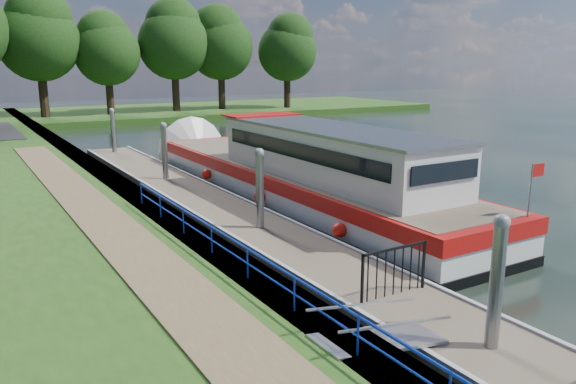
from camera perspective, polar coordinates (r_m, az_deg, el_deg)
ground at (r=11.90m, az=17.83°, el=-15.41°), size 160.00×160.00×0.00m
bank_edge at (r=22.97m, az=-16.26°, el=-0.44°), size 1.10×90.00×0.78m
far_bank at (r=62.25m, az=-12.29°, el=7.94°), size 60.00×18.00×0.60m
footpath at (r=15.87m, az=-16.13°, el=-4.87°), size 1.60×40.00×0.05m
blue_fence at (r=11.85m, az=-1.92°, el=-7.87°), size 0.04×18.04×0.72m
pontoon at (r=21.96m, az=-8.42°, el=-1.21°), size 2.50×30.00×0.56m
mooring_piles at (r=21.71m, az=-8.52°, el=1.59°), size 0.30×27.30×3.55m
gangway at (r=10.73m, az=9.24°, el=-14.41°), size 2.58×1.00×0.92m
gate_panel at (r=12.82m, az=10.75°, el=-7.24°), size 1.85×0.05×1.15m
barge at (r=23.07m, az=0.07°, el=1.92°), size 4.36×21.15×4.78m
horizon_trees at (r=55.79m, az=-25.24°, el=14.34°), size 54.38×10.03×12.87m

